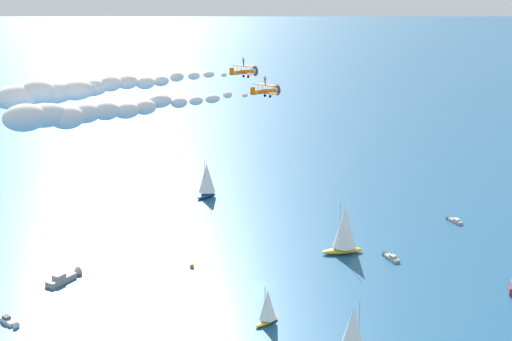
% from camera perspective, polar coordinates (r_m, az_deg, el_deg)
% --- Properties ---
extents(ground_plane, '(2000.00, 2000.00, 0.00)m').
position_cam_1_polar(ground_plane, '(179.88, 0.20, -8.45)').
color(ground_plane, '#1E517A').
extents(motorboat_near_centre, '(6.11, 3.21, 1.72)m').
position_cam_1_polar(motorboat_near_centre, '(228.50, 14.29, -3.55)').
color(motorboat_near_centre, '#9E9993').
rests_on(motorboat_near_centre, ground_plane).
extents(sailboat_far_stbd, '(5.92, 9.95, 12.52)m').
position_cam_1_polar(sailboat_far_stbd, '(146.88, 7.11, -11.85)').
color(sailboat_far_stbd, '#B21E1E').
rests_on(sailboat_far_stbd, ground_plane).
extents(sailboat_inshore, '(6.27, 10.81, 13.69)m').
position_cam_1_polar(sailboat_inshore, '(197.74, 6.51, -4.36)').
color(sailboat_inshore, gold).
rests_on(sailboat_inshore, ground_plane).
extents(sailboat_offshore, '(5.49, 6.11, 8.30)m').
position_cam_1_polar(sailboat_offshore, '(161.16, 0.85, -9.92)').
color(sailboat_offshore, gold).
rests_on(sailboat_offshore, ground_plane).
extents(sailboat_trailing, '(9.08, 7.76, 12.10)m').
position_cam_1_polar(sailboat_trailing, '(243.72, -3.64, -0.67)').
color(sailboat_trailing, '#23478C').
rests_on(sailboat_trailing, ground_plane).
extents(motorboat_ahead, '(9.17, 7.82, 2.80)m').
position_cam_1_polar(motorboat_ahead, '(187.82, -13.82, -7.61)').
color(motorboat_ahead, '#9E9993').
rests_on(motorboat_ahead, ground_plane).
extents(motorboat_outer_ring_a, '(6.38, 3.07, 1.79)m').
position_cam_1_polar(motorboat_outer_ring_a, '(197.86, 9.81, -6.26)').
color(motorboat_outer_ring_a, '#9E9993').
rests_on(motorboat_outer_ring_a, ground_plane).
extents(motorboat_outer_ring_b, '(5.61, 4.97, 1.74)m').
position_cam_1_polar(motorboat_outer_ring_b, '(170.04, -17.63, -10.52)').
color(motorboat_outer_ring_b, white).
rests_on(motorboat_outer_ring_b, ground_plane).
extents(marker_buoy, '(1.10, 1.10, 2.10)m').
position_cam_1_polar(marker_buoy, '(190.29, -4.72, -7.01)').
color(marker_buoy, orange).
rests_on(marker_buoy, ground_plane).
extents(biplane_lead, '(7.04, 7.02, 3.60)m').
position_cam_1_polar(biplane_lead, '(171.51, -0.91, 7.28)').
color(biplane_lead, orange).
extents(wingwalker_lead, '(0.86, 0.52, 1.77)m').
position_cam_1_polar(wingwalker_lead, '(171.33, -0.93, 8.01)').
color(wingwalker_lead, '#1E4CB2').
extents(smoke_trail_lead, '(26.31, 45.92, 5.50)m').
position_cam_1_polar(smoke_trail_lead, '(152.58, -13.69, 5.71)').
color(smoke_trail_lead, silver).
extents(biplane_wingman, '(7.04, 7.02, 3.60)m').
position_cam_1_polar(biplane_wingman, '(160.22, 0.69, 5.88)').
color(biplane_wingman, orange).
extents(wingwalker_wingman, '(0.86, 0.52, 1.77)m').
position_cam_1_polar(wingwalker_wingman, '(159.99, 0.67, 6.65)').
color(wingwalker_wingman, '#1E4CB2').
extents(smoke_trail_wingman, '(26.54, 45.23, 5.61)m').
position_cam_1_polar(smoke_trail_wingman, '(140.42, -12.91, 4.10)').
color(smoke_trail_wingman, silver).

